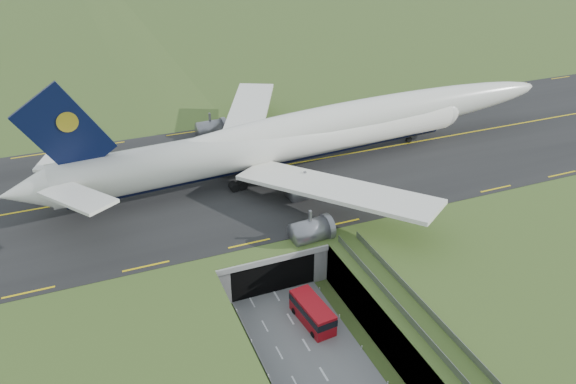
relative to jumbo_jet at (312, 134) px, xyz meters
name	(u,v)px	position (x,y,z in m)	size (l,w,h in m)	color
ground	(297,330)	(-16.24, -31.84, -11.70)	(900.00, 900.00, 0.00)	#3B5120
airfield_deck	(297,312)	(-16.24, -31.84, -8.70)	(800.00, 800.00, 6.00)	gray
trench_road	(322,372)	(-16.24, -39.34, -11.60)	(12.00, 75.00, 0.20)	slate
taxiway	(221,177)	(-16.24, 1.16, -5.61)	(800.00, 44.00, 0.18)	black
tunnel_portal	(253,240)	(-16.24, -15.12, -8.36)	(17.00, 22.30, 6.00)	gray
guideway	(472,384)	(-5.24, -50.95, -6.38)	(3.00, 53.00, 7.05)	#A8A8A3
jumbo_jet	(312,134)	(0.00, 0.00, 0.00)	(101.16, 63.73, 21.13)	white
shuttle_tram	(312,312)	(-13.82, -31.29, -10.02)	(3.54, 7.71, 3.05)	#A80B14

